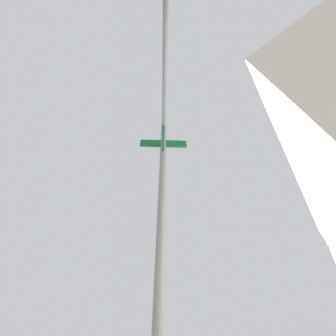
# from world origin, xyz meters

# --- Properties ---
(traffic_signal_near) EXTENTS (2.55, 2.14, 5.07)m
(traffic_signal_near) POSITION_xyz_m (-5.66, -5.92, 3.59)
(traffic_signal_near) COLOR slate
(traffic_signal_near) RESTS_ON ground_plane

